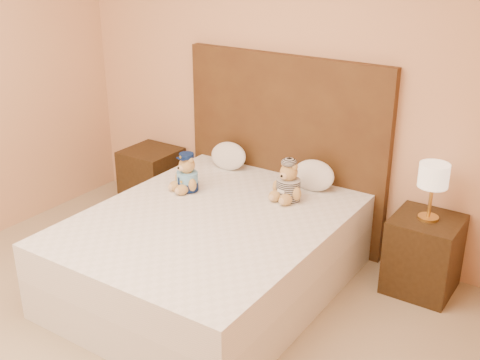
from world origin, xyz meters
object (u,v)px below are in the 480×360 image
Objects in this scene: nightstand_left at (152,179)px; lamp at (433,178)px; pillow_right at (314,174)px; pillow_left at (228,155)px; nightstand_right at (423,254)px; bed at (211,252)px; teddy_prisoner at (289,181)px; teddy_police at (187,172)px.

nightstand_left is 2.56m from lamp.
pillow_left is at bearing 180.00° from pillow_right.
lamp is (-0.00, 0.00, 0.57)m from nightstand_right.
pillow_right is at bearing 1.07° from nightstand_left.
bed is 3.64× the size of nightstand_right.
pillow_right reaches higher than bed.
teddy_prisoner is at bearing -101.94° from pillow_right.
nightstand_right is at bearing 0.00° from nightstand_left.
teddy_police is at bearing -144.82° from pillow_right.
teddy_police is at bearing -89.63° from pillow_left.
pillow_left is (-1.67, 0.03, 0.39)m from nightstand_right.
teddy_prisoner reaches higher than pillow_left.
pillow_left reaches higher than nightstand_left.
pillow_right is at bearing 52.65° from teddy_police.
nightstand_left is 0.92m from pillow_left.
bed is at bearing -113.32° from pillow_right.
nightstand_right is at bearing 34.69° from teddy_police.
lamp is at bearing 0.00° from nightstand_left.
teddy_prisoner is (-0.95, -0.25, -0.15)m from lamp.
pillow_left reaches higher than nightstand_right.
lamp is (2.50, 0.00, 0.57)m from nightstand_left.
lamp reaches higher than nightstand_left.
nightstand_left is (-1.25, 0.80, -0.00)m from bed.
lamp is at bearing 180.00° from nightstand_right.
nightstand_left and nightstand_right have the same top height.
pillow_left is 0.78m from pillow_right.
teddy_prisoner is 0.29m from pillow_right.
teddy_police is (0.83, -0.52, 0.42)m from nightstand_left.
nightstand_right is (2.50, 0.00, 0.00)m from nightstand_left.
lamp is 1.22× the size of pillow_left.
bed is 1.48m from nightstand_left.
lamp is 1.35× the size of teddy_prisoner.
bed is 6.75× the size of teddy_prisoner.
teddy_police is 0.98× the size of teddy_prisoner.
bed is 6.09× the size of pillow_left.
nightstand_right is 1.67× the size of pillow_left.
teddy_prisoner is (0.72, 0.27, 0.00)m from teddy_police.
teddy_police is (-1.67, -0.52, -0.15)m from lamp.
lamp reaches higher than teddy_prisoner.
teddy_police is at bearing -162.78° from lamp.
teddy_police reaches higher than bed.
pillow_right is (1.61, 0.03, 0.39)m from nightstand_left.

